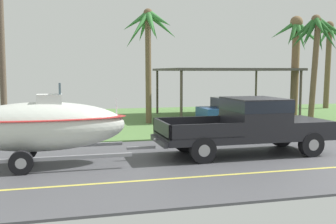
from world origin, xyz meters
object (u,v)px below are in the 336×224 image
Objects in this scene: boat_on_trailer at (41,126)px; carport_awning at (224,70)px; palm_tree_mid at (296,45)px; palm_tree_far_right at (316,39)px; parked_sedan_near at (243,111)px; palm_tree_far_left at (329,44)px; pickup_truck_towing at (253,123)px; utility_pole at (1,36)px; palm_tree_near_right at (148,35)px.

carport_awning is (10.13, 10.63, 1.65)m from boat_on_trailer.
palm_tree_mid reaches higher than palm_tree_far_right.
palm_tree_far_left reaches higher than parked_sedan_near.
boat_on_trailer is 16.32m from palm_tree_mid.
pickup_truck_towing is 1.04× the size of palm_tree_far_right.
palm_tree_mid is 7.99m from palm_tree_far_left.
pickup_truck_towing is at bearing -132.95° from palm_tree_far_left.
palm_tree_mid is 0.75× the size of utility_pole.
parked_sedan_near is at bearing 37.11° from boat_on_trailer.
palm_tree_near_right is 0.93× the size of palm_tree_far_left.
palm_tree_far_left is at bearing 18.37° from carport_awning.
palm_tree_mid is at bearing 15.15° from parked_sedan_near.
palm_tree_far_right is (3.30, -1.42, 3.70)m from parked_sedan_near.
pickup_truck_towing is 1.23× the size of parked_sedan_near.
boat_on_trailer is 10.50m from palm_tree_near_right.
pickup_truck_towing is 0.75× the size of utility_pole.
palm_tree_far_left reaches higher than pickup_truck_towing.
utility_pole is (-8.24, 4.16, 3.02)m from pickup_truck_towing.
palm_tree_near_right is (5.04, 8.53, 3.47)m from boat_on_trailer.
carport_awning is 0.96× the size of utility_pole.
utility_pole is (-21.06, -9.61, -0.67)m from palm_tree_far_left.
parked_sedan_near is (9.89, 7.48, -0.48)m from boat_on_trailer.
carport_awning is at bearing -161.63° from palm_tree_far_left.
carport_awning is 1.33× the size of palm_tree_far_right.
palm_tree_far_left is at bearing 35.12° from boat_on_trailer.
boat_on_trailer is (-6.76, -0.00, 0.12)m from pickup_truck_towing.
palm_tree_mid is (13.60, 8.48, 3.07)m from boat_on_trailer.
palm_tree_near_right is at bearing 33.81° from utility_pole.
utility_pole reaches higher than carport_awning.
parked_sedan_near is 0.74× the size of palm_tree_far_left.
parked_sedan_near is 0.64× the size of carport_awning.
palm_tree_far_right is (-6.39, -7.70, -0.35)m from palm_tree_far_left.
carport_awning is at bearing 85.69° from parked_sedan_near.
palm_tree_near_right reaches higher than palm_tree_mid.
boat_on_trailer is at bearing -70.32° from utility_pole.
palm_tree_far_right is at bearing -23.25° from parked_sedan_near.
carport_awning is 1.17× the size of palm_tree_far_left.
palm_tree_far_right is (13.18, 6.06, 3.22)m from boat_on_trailer.
palm_tree_far_left reaches higher than palm_tree_near_right.
palm_tree_mid is (8.56, -0.04, -0.40)m from palm_tree_near_right.
carport_awning is at bearing 148.30° from palm_tree_mid.
carport_awning is 5.80m from palm_tree_near_right.
palm_tree_far_left is (14.54, 5.24, 0.10)m from palm_tree_near_right.
palm_tree_far_left is at bearing 50.32° from palm_tree_far_right.
palm_tree_far_left reaches higher than carport_awning.
pickup_truck_towing is 9.71m from utility_pole.
boat_on_trailer is 24.20m from palm_tree_far_left.
utility_pole reaches higher than palm_tree_far_right.
utility_pole is (-15.09, -4.33, -0.17)m from palm_tree_mid.
palm_tree_far_left is at bearing 32.99° from parked_sedan_near.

